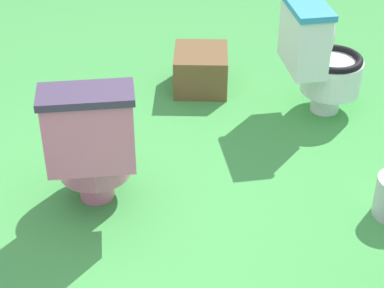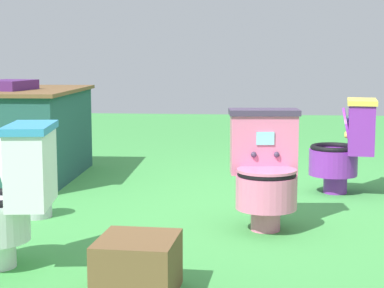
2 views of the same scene
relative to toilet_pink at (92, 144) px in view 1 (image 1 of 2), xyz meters
name	(u,v)px [view 1 (image 1 of 2)]	position (x,y,z in m)	size (l,w,h in m)	color
ground	(116,285)	(0.58, 0.13, -0.37)	(14.00, 14.00, 0.00)	#429947
toilet_pink	(92,144)	(0.00, 0.00, 0.00)	(0.53, 0.45, 0.73)	pink
toilet_white	(319,57)	(-0.90, 1.27, 0.00)	(0.47, 0.54, 0.73)	white
small_crate	(201,70)	(-1.22, 0.58, -0.24)	(0.38, 0.35, 0.26)	brown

